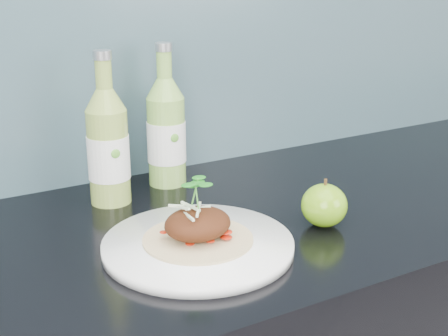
{
  "coord_description": "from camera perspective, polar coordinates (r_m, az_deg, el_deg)",
  "views": [
    {
      "loc": [
        -0.45,
        0.85,
        1.32
      ],
      "look_at": [
        0.02,
        1.67,
        1.0
      ],
      "focal_mm": 50.0,
      "sensor_mm": 36.0,
      "label": 1
    }
  ],
  "objects": [
    {
      "name": "cider_bottle_right",
      "position": [
        1.2,
        -5.3,
        3.29
      ],
      "size": [
        0.09,
        0.09,
        0.27
      ],
      "rotation": [
        0.0,
        0.0,
        -0.27
      ],
      "color": "#84B74C",
      "rests_on": "kitchen_counter"
    },
    {
      "name": "green_apple",
      "position": [
        1.03,
        9.15,
        -3.39
      ],
      "size": [
        0.1,
        0.1,
        0.08
      ],
      "rotation": [
        0.0,
        0.0,
        0.41
      ],
      "color": "#519610",
      "rests_on": "kitchen_counter"
    },
    {
      "name": "cider_bottle_left",
      "position": [
        1.12,
        -10.56,
        1.91
      ],
      "size": [
        0.08,
        0.08,
        0.27
      ],
      "rotation": [
        0.0,
        0.0,
        0.11
      ],
      "color": "#8AA645",
      "rests_on": "kitchen_counter"
    },
    {
      "name": "pork_taco",
      "position": [
        0.93,
        -2.42,
        -5.0
      ],
      "size": [
        0.17,
        0.17,
        0.1
      ],
      "color": "tan",
      "rests_on": "dinner_plate"
    },
    {
      "name": "dinner_plate",
      "position": [
        0.95,
        -2.39,
        -7.06
      ],
      "size": [
        0.32,
        0.32,
        0.02
      ],
      "color": "white",
      "rests_on": "kitchen_counter"
    }
  ]
}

